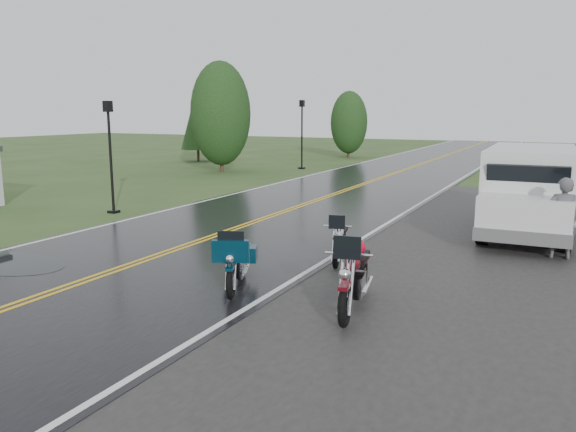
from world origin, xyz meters
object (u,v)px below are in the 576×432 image
object	(u,v)px
person_at_van	(562,219)
van_white	(485,198)
motorcycle_teal	(231,269)
motorcycle_silver	(336,246)
motorcycle_red	(345,287)
lamp_post_far_left	(302,134)
lamp_post_near_left	(111,157)

from	to	relation	value
person_at_van	van_white	bearing A→B (deg)	-31.40
motorcycle_teal	person_at_van	world-z (taller)	person_at_van
motorcycle_silver	van_white	bearing A→B (deg)	42.35
motorcycle_red	lamp_post_far_left	xyz separation A→B (m)	(-11.52, 22.94, 1.36)
motorcycle_teal	lamp_post_near_left	size ratio (longest dim) A/B	0.56
motorcycle_red	van_white	distance (m)	7.17
motorcycle_silver	lamp_post_near_left	world-z (taller)	lamp_post_near_left
van_white	person_at_van	world-z (taller)	van_white
van_white	lamp_post_near_left	distance (m)	12.11
lamp_post_near_left	lamp_post_far_left	xyz separation A→B (m)	(-0.60, 16.56, 0.16)
motorcycle_silver	lamp_post_near_left	size ratio (longest dim) A/B	0.51
person_at_van	lamp_post_near_left	bearing A→B (deg)	-10.82
motorcycle_red	motorcycle_silver	size ratio (longest dim) A/B	1.24
motorcycle_red	lamp_post_far_left	distance (m)	25.71
person_at_van	motorcycle_red	bearing A→B (deg)	54.26
van_white	lamp_post_far_left	world-z (taller)	lamp_post_far_left
motorcycle_silver	lamp_post_far_left	bearing A→B (deg)	101.72
motorcycle_teal	person_at_van	xyz separation A→B (m)	(5.31, 6.04, 0.33)
motorcycle_silver	van_white	size ratio (longest dim) A/B	0.31
motorcycle_teal	lamp_post_near_left	xyz separation A→B (m)	(-8.58, 6.04, 1.29)
lamp_post_far_left	lamp_post_near_left	bearing A→B (deg)	-87.91
lamp_post_near_left	van_white	bearing A→B (deg)	3.26
motorcycle_silver	person_at_van	size ratio (longest dim) A/B	1.02
lamp_post_near_left	person_at_van	bearing A→B (deg)	0.03
motorcycle_red	lamp_post_far_left	world-z (taller)	lamp_post_far_left
motorcycle_silver	lamp_post_far_left	distance (m)	22.36
motorcycle_teal	motorcycle_silver	bearing A→B (deg)	46.12
motorcycle_silver	motorcycle_teal	bearing A→B (deg)	-124.85
motorcycle_red	person_at_van	distance (m)	7.04
motorcycle_silver	motorcycle_red	bearing A→B (deg)	-81.22
motorcycle_silver	lamp_post_near_left	xyz separation A→B (m)	(-9.54, 3.30, 1.34)
lamp_post_near_left	lamp_post_far_left	bearing A→B (deg)	92.09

